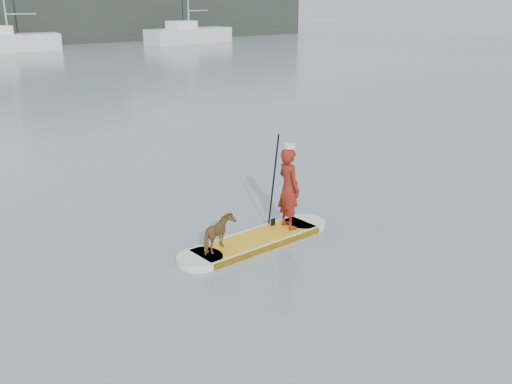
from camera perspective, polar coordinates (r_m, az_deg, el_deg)
paddleboard at (r=10.48m, az=0.00°, el=-4.86°), size 3.30×0.95×0.12m
paddler at (r=10.68m, az=3.29°, el=0.37°), size 0.43×0.61×1.55m
white_cap at (r=10.45m, az=3.38°, el=4.59°), size 0.22×0.22×0.07m
dog at (r=9.86m, az=-3.76°, el=-4.19°), size 0.79×0.62×0.61m
paddle at (r=10.76m, az=1.74°, el=-0.01°), size 0.10×0.30×2.00m
sailboat_e at (r=52.62m, az=-23.53°, el=13.65°), size 8.13×3.51×11.42m
sailboat_f at (r=57.59m, az=-6.76°, el=15.44°), size 9.14×3.89×13.26m
shore_building_east at (r=62.39m, az=-18.52°, el=17.76°), size 10.00×4.00×8.00m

